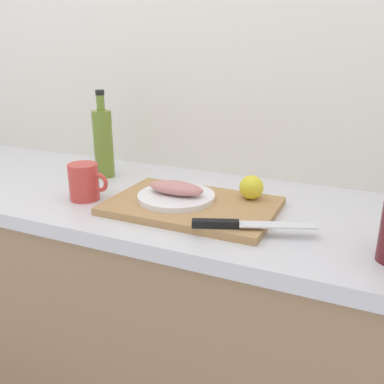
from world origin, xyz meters
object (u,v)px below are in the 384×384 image
fish_fillet (176,188)px  coffee_mug_0 (85,182)px  olive_oil_bottle (103,142)px  cutting_board (192,206)px  white_plate (176,197)px  chef_knife (238,224)px  lemon_0 (251,187)px

fish_fillet → coffee_mug_0: (-0.26, -0.06, -0.00)m
olive_oil_bottle → coffee_mug_0: size_ratio=2.30×
cutting_board → white_plate: size_ratio=2.09×
white_plate → coffee_mug_0: 0.27m
chef_knife → lemon_0: bearing=77.2°
cutting_board → chef_knife: (0.17, -0.11, 0.02)m
chef_knife → white_plate: bearing=131.2°
coffee_mug_0 → lemon_0: bearing=18.1°
white_plate → coffee_mug_0: bearing=-167.6°
cutting_board → lemon_0: size_ratio=6.71×
cutting_board → chef_knife: size_ratio=1.59×
cutting_board → chef_knife: 0.20m
lemon_0 → coffee_mug_0: coffee_mug_0 is taller
white_plate → coffee_mug_0: coffee_mug_0 is taller
lemon_0 → coffee_mug_0: bearing=-161.9°
white_plate → chef_knife: bearing=-27.6°
chef_knife → olive_oil_bottle: olive_oil_bottle is taller
fish_fillet → chef_knife: fish_fillet is taller
fish_fillet → lemon_0: bearing=25.5°
cutting_board → coffee_mug_0: 0.32m
lemon_0 → coffee_mug_0: size_ratio=0.53×
cutting_board → coffee_mug_0: bearing=-170.4°
fish_fillet → chef_knife: (0.22, -0.11, -0.02)m
chef_knife → coffee_mug_0: 0.49m
lemon_0 → coffee_mug_0: 0.48m
white_plate → lemon_0: bearing=25.5°
lemon_0 → olive_oil_bottle: 0.54m
cutting_board → lemon_0: (0.14, 0.09, 0.04)m
lemon_0 → chef_knife: bearing=-81.6°
coffee_mug_0 → white_plate: bearing=12.4°
fish_fillet → white_plate: bearing=0.0°
white_plate → chef_knife: chef_knife is taller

